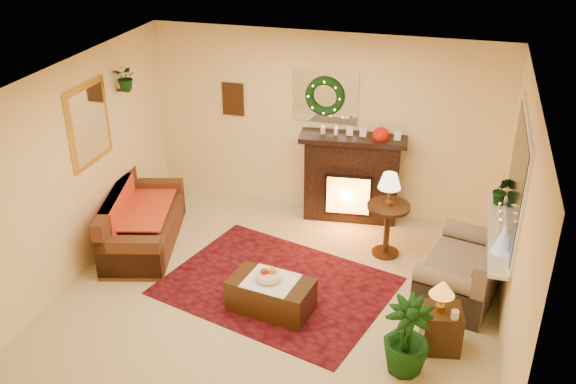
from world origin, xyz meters
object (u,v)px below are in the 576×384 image
(fireplace, at_px, (351,182))
(side_table_round, at_px, (387,232))
(end_table_square, at_px, (441,326))
(coffee_table, at_px, (271,294))
(sofa, at_px, (143,216))
(loveseat, at_px, (464,261))

(fireplace, relative_size, side_table_round, 1.81)
(end_table_square, xyz_separation_m, coffee_table, (-1.89, 0.13, -0.06))
(side_table_round, relative_size, end_table_square, 1.50)
(side_table_round, height_order, end_table_square, side_table_round)
(sofa, bearing_deg, end_table_square, -29.82)
(loveseat, height_order, end_table_square, loveseat)
(sofa, xyz_separation_m, fireplace, (2.49, 1.49, 0.12))
(sofa, bearing_deg, side_table_round, -3.55)
(loveseat, xyz_separation_m, end_table_square, (-0.17, -1.08, -0.15))
(loveseat, bearing_deg, coffee_table, -141.73)
(fireplace, xyz_separation_m, coffee_table, (-0.45, -2.41, -0.34))
(loveseat, xyz_separation_m, side_table_round, (-0.97, 0.59, -0.10))
(sofa, height_order, side_table_round, sofa)
(side_table_round, bearing_deg, fireplace, 126.32)
(end_table_square, bearing_deg, fireplace, 119.54)
(coffee_table, bearing_deg, loveseat, 33.98)
(coffee_table, bearing_deg, end_table_square, 5.15)
(coffee_table, bearing_deg, side_table_round, 64.08)
(side_table_round, relative_size, coffee_table, 0.78)
(sofa, relative_size, fireplace, 1.38)
(sofa, xyz_separation_m, side_table_round, (3.13, 0.63, -0.10))
(fireplace, relative_size, end_table_square, 2.72)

